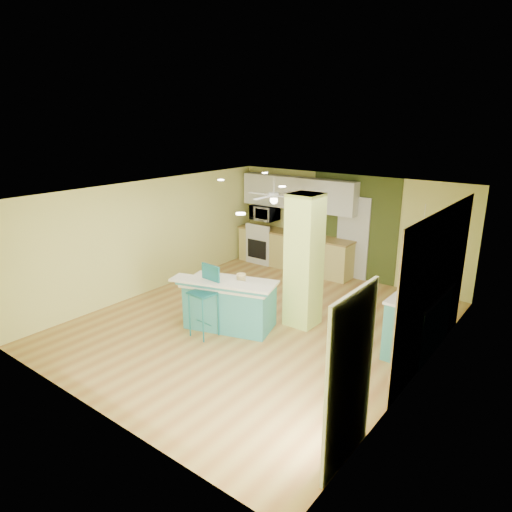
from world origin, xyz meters
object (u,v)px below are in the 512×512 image
at_px(peninsula, 230,304).
at_px(canister, 241,279).
at_px(fruit_bowl, 308,235).
at_px(side_counter, 418,320).
at_px(bar_stool, 207,289).

height_order(peninsula, canister, canister).
relative_size(peninsula, fruit_bowl, 6.78).
bearing_deg(canister, side_counter, 23.36).
distance_m(bar_stool, side_counter, 3.66).
distance_m(peninsula, bar_stool, 0.63).
relative_size(side_counter, canister, 8.17).
bearing_deg(side_counter, peninsula, -156.67).
xyz_separation_m(peninsula, fruit_bowl, (-0.49, 3.59, 0.51)).
relative_size(peninsula, canister, 10.21).
height_order(bar_stool, canister, bar_stool).
relative_size(bar_stool, fruit_bowl, 4.43).
relative_size(peninsula, side_counter, 1.25).
distance_m(side_counter, fruit_bowl, 4.24).
height_order(bar_stool, side_counter, bar_stool).
bearing_deg(side_counter, bar_stool, -150.54).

